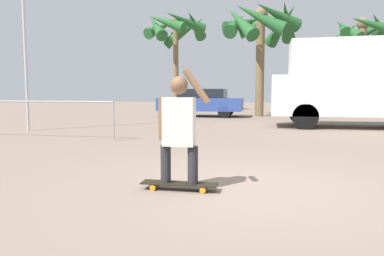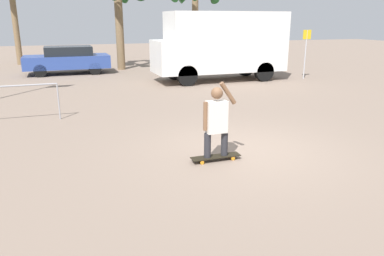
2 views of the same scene
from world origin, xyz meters
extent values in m
plane|color=gray|center=(0.00, 0.00, 0.00)|extent=(80.00, 80.00, 0.00)
cube|color=black|center=(-0.88, -0.42, 0.09)|extent=(1.05, 0.25, 0.02)
cylinder|color=orange|center=(-1.23, -0.52, 0.04)|extent=(0.08, 0.03, 0.08)
cylinder|color=orange|center=(-1.23, -0.31, 0.04)|extent=(0.08, 0.03, 0.08)
cylinder|color=orange|center=(-0.54, -0.52, 0.04)|extent=(0.08, 0.03, 0.08)
cylinder|color=orange|center=(-0.54, -0.31, 0.04)|extent=(0.08, 0.03, 0.08)
cylinder|color=#28282D|center=(-1.07, -0.42, 0.35)|extent=(0.14, 0.14, 0.51)
cylinder|color=#28282D|center=(-0.69, -0.42, 0.35)|extent=(0.14, 0.14, 0.51)
cube|color=silver|center=(-0.88, -0.42, 0.93)|extent=(0.42, 0.22, 0.65)
sphere|color=brown|center=(-0.88, -0.42, 1.42)|extent=(0.24, 0.24, 0.24)
cylinder|color=brown|center=(-1.12, -0.42, 0.97)|extent=(0.09, 0.09, 0.58)
cylinder|color=brown|center=(-0.64, -0.42, 1.40)|extent=(0.37, 0.09, 0.48)
cylinder|color=black|center=(1.55, 8.45, 0.45)|extent=(0.91, 0.28, 0.91)
cylinder|color=black|center=(1.55, 10.35, 0.45)|extent=(0.91, 0.28, 0.91)
cylinder|color=black|center=(5.40, 8.45, 0.45)|extent=(0.91, 0.28, 0.91)
cylinder|color=black|center=(5.40, 10.35, 0.45)|extent=(0.91, 0.28, 0.91)
cube|color=white|center=(1.45, 9.40, 1.19)|extent=(2.17, 2.18, 1.47)
cube|color=black|center=(1.02, 9.40, 1.48)|extent=(0.04, 1.85, 0.74)
cube|color=white|center=(4.56, 9.40, 1.82)|extent=(4.04, 2.18, 2.72)
cube|color=white|center=(1.78, 9.40, 2.55)|extent=(1.52, 2.00, 1.25)
cylinder|color=black|center=(-4.64, 13.43, 0.32)|extent=(0.64, 0.22, 0.64)
cylinder|color=black|center=(-4.64, 15.14, 0.32)|extent=(0.64, 0.22, 0.64)
cylinder|color=black|center=(-1.92, 13.43, 0.32)|extent=(0.64, 0.22, 0.64)
cylinder|color=black|center=(-1.92, 15.14, 0.32)|extent=(0.64, 0.22, 0.64)
cube|color=#2D4793|center=(-3.28, 14.28, 0.65)|extent=(4.39, 1.94, 0.67)
cube|color=black|center=(-3.17, 14.28, 1.22)|extent=(2.42, 1.70, 0.47)
cylinder|color=brown|center=(5.42, 17.99, 2.59)|extent=(0.43, 0.43, 5.17)
cylinder|color=brown|center=(-0.24, 15.17, 2.68)|extent=(0.45, 0.45, 5.36)
cylinder|color=brown|center=(-6.05, 19.92, 3.05)|extent=(0.36, 0.36, 6.10)
cylinder|color=#B7B7BC|center=(7.62, 8.43, 1.18)|extent=(0.06, 0.06, 2.35)
cube|color=gold|center=(7.62, 8.42, 2.13)|extent=(0.44, 0.02, 0.44)
cylinder|color=#99999E|center=(-3.86, 4.24, 0.53)|extent=(0.04, 0.04, 1.05)
camera|label=1|loc=(0.30, -5.26, 1.34)|focal=35.00mm
camera|label=2|loc=(-3.80, -7.09, 2.80)|focal=35.00mm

